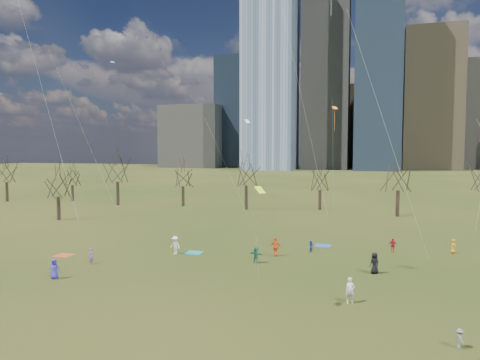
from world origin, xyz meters
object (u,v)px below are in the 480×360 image
(blanket_navy, at_px, (323,246))
(blanket_crimson, at_px, (64,255))
(blanket_teal, at_px, (194,253))
(person_1, at_px, (350,290))
(person_0, at_px, (54,269))
(person_4, at_px, (276,247))

(blanket_navy, xyz_separation_m, blanket_crimson, (-23.31, -11.11, 0.00))
(blanket_teal, xyz_separation_m, person_1, (15.08, -9.91, 0.82))
(blanket_navy, distance_m, person_0, 25.90)
(blanket_crimson, bearing_deg, blanket_navy, 25.48)
(blanket_teal, distance_m, person_4, 8.07)
(person_0, bearing_deg, person_4, 13.31)
(person_1, bearing_deg, blanket_navy, 82.45)
(blanket_crimson, bearing_deg, person_1, -11.72)
(person_1, height_order, person_4, person_4)
(blanket_navy, xyz_separation_m, person_0, (-19.04, -17.55, 0.76))
(blanket_navy, bearing_deg, person_0, -137.33)
(person_0, distance_m, person_1, 22.30)
(blanket_teal, relative_size, blanket_navy, 1.00)
(blanket_teal, distance_m, person_0, 13.03)
(blanket_teal, distance_m, blanket_navy, 13.62)
(blanket_teal, relative_size, blanket_crimson, 1.00)
(blanket_teal, bearing_deg, blanket_navy, 29.53)
(person_4, bearing_deg, blanket_teal, 20.78)
(blanket_teal, xyz_separation_m, blanket_navy, (11.85, 6.71, 0.00))
(blanket_crimson, bearing_deg, person_0, -56.41)
(blanket_navy, relative_size, blanket_crimson, 1.00)
(blanket_navy, relative_size, person_4, 0.89)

